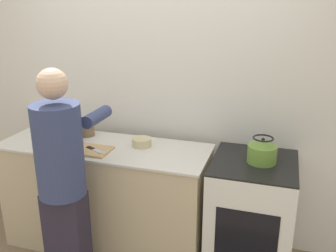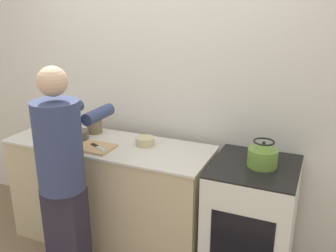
# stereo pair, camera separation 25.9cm
# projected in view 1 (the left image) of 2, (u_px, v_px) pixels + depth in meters

# --- Properties ---
(wall_back) EXTENTS (8.00, 0.05, 2.60)m
(wall_back) POSITION_uv_depth(u_px,v_px,m) (158.00, 90.00, 3.15)
(wall_back) COLOR silver
(wall_back) RESTS_ON ground_plane
(counter) EXTENTS (1.70, 0.60, 0.91)m
(counter) POSITION_uv_depth(u_px,v_px,m) (107.00, 196.00, 3.13)
(counter) COLOR #C6B28E
(counter) RESTS_ON ground_plane
(oven) EXTENTS (0.60, 0.65, 0.92)m
(oven) POSITION_uv_depth(u_px,v_px,m) (250.00, 217.00, 2.82)
(oven) COLOR silver
(oven) RESTS_ON ground_plane
(person) EXTENTS (0.36, 0.60, 1.62)m
(person) POSITION_uv_depth(u_px,v_px,m) (63.00, 176.00, 2.53)
(person) COLOR #282434
(person) RESTS_ON ground_plane
(cutting_board) EXTENTS (0.28, 0.22, 0.02)m
(cutting_board) POSITION_uv_depth(u_px,v_px,m) (92.00, 150.00, 2.86)
(cutting_board) COLOR tan
(cutting_board) RESTS_ON counter
(knife) EXTENTS (0.19, 0.11, 0.01)m
(knife) POSITION_uv_depth(u_px,v_px,m) (95.00, 150.00, 2.84)
(knife) COLOR silver
(knife) RESTS_ON cutting_board
(kettle) EXTENTS (0.21, 0.21, 0.19)m
(kettle) POSITION_uv_depth(u_px,v_px,m) (262.00, 152.00, 2.64)
(kettle) COLOR olive
(kettle) RESTS_ON oven
(bowl_prep) EXTENTS (0.17, 0.17, 0.07)m
(bowl_prep) POSITION_uv_depth(u_px,v_px,m) (71.00, 138.00, 3.04)
(bowl_prep) COLOR brown
(bowl_prep) RESTS_ON counter
(bowl_mixing) EXTENTS (0.15, 0.15, 0.06)m
(bowl_mixing) POSITION_uv_depth(u_px,v_px,m) (142.00, 142.00, 2.96)
(bowl_mixing) COLOR #C6B789
(bowl_mixing) RESTS_ON counter
(canister_jar) EXTENTS (0.14, 0.14, 0.15)m
(canister_jar) POSITION_uv_depth(u_px,v_px,m) (86.00, 127.00, 3.18)
(canister_jar) COLOR #756047
(canister_jar) RESTS_ON counter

